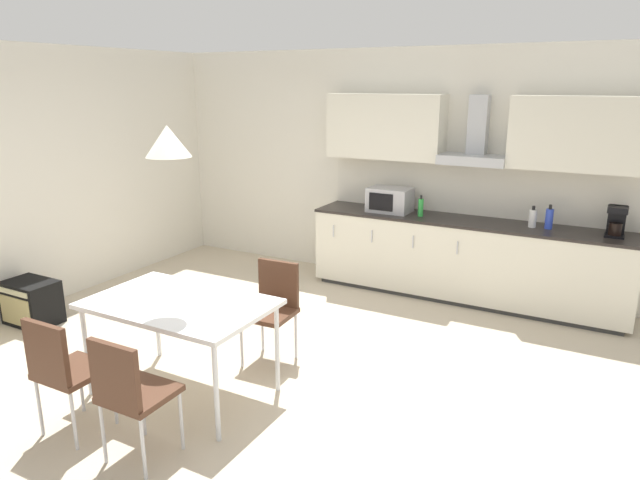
# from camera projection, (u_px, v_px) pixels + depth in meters

# --- Properties ---
(ground_plane) EXTENTS (8.63, 8.16, 0.02)m
(ground_plane) POSITION_uv_depth(u_px,v_px,m) (260.00, 367.00, 4.89)
(ground_plane) COLOR beige
(wall_back) EXTENTS (6.90, 0.10, 2.74)m
(wall_back) POSITION_uv_depth(u_px,v_px,m) (387.00, 166.00, 6.87)
(wall_back) COLOR silver
(wall_back) RESTS_ON ground_plane
(wall_left) EXTENTS (0.10, 6.52, 2.74)m
(wall_left) POSITION_uv_depth(u_px,v_px,m) (21.00, 181.00, 5.87)
(wall_left) COLOR silver
(wall_left) RESTS_ON ground_plane
(kitchen_counter) EXTENTS (3.44, 0.63, 0.90)m
(kitchen_counter) POSITION_uv_depth(u_px,v_px,m) (464.00, 259.00, 6.31)
(kitchen_counter) COLOR #333333
(kitchen_counter) RESTS_ON ground_plane
(backsplash_tile) EXTENTS (3.42, 0.02, 0.56)m
(backsplash_tile) POSITION_uv_depth(u_px,v_px,m) (475.00, 190.00, 6.37)
(backsplash_tile) COLOR silver
(backsplash_tile) RESTS_ON kitchen_counter
(upper_wall_cabinets) EXTENTS (3.42, 0.40, 0.73)m
(upper_wall_cabinets) POSITION_uv_depth(u_px,v_px,m) (476.00, 131.00, 6.06)
(upper_wall_cabinets) COLOR silver
(microwave) EXTENTS (0.48, 0.35, 0.28)m
(microwave) POSITION_uv_depth(u_px,v_px,m) (390.00, 200.00, 6.57)
(microwave) COLOR #ADADB2
(microwave) RESTS_ON kitchen_counter
(coffee_maker) EXTENTS (0.18, 0.19, 0.30)m
(coffee_maker) POSITION_uv_depth(u_px,v_px,m) (616.00, 221.00, 5.51)
(coffee_maker) COLOR black
(coffee_maker) RESTS_ON kitchen_counter
(bottle_white) EXTENTS (0.08, 0.08, 0.22)m
(bottle_white) POSITION_uv_depth(u_px,v_px,m) (533.00, 218.00, 5.87)
(bottle_white) COLOR white
(bottle_white) RESTS_ON kitchen_counter
(bottle_green) EXTENTS (0.06, 0.06, 0.24)m
(bottle_green) POSITION_uv_depth(u_px,v_px,m) (421.00, 207.00, 6.35)
(bottle_green) COLOR green
(bottle_green) RESTS_ON kitchen_counter
(bottle_blue) EXTENTS (0.08, 0.08, 0.25)m
(bottle_blue) POSITION_uv_depth(u_px,v_px,m) (549.00, 219.00, 5.80)
(bottle_blue) COLOR blue
(bottle_blue) RESTS_ON kitchen_counter
(dining_table) EXTENTS (1.37, 0.87, 0.76)m
(dining_table) POSITION_uv_depth(u_px,v_px,m) (179.00, 308.00, 4.28)
(dining_table) COLOR white
(dining_table) RESTS_ON ground_plane
(chair_far_right) EXTENTS (0.42, 0.42, 0.87)m
(chair_far_right) POSITION_uv_depth(u_px,v_px,m) (273.00, 302.00, 4.88)
(chair_far_right) COLOR #4C2D1E
(chair_far_right) RESTS_ON ground_plane
(chair_near_right) EXTENTS (0.40, 0.40, 0.87)m
(chair_near_right) POSITION_uv_depth(u_px,v_px,m) (129.00, 388.00, 3.50)
(chair_near_right) COLOR #4C2D1E
(chair_near_right) RESTS_ON ground_plane
(chair_near_left) EXTENTS (0.40, 0.40, 0.87)m
(chair_near_left) POSITION_uv_depth(u_px,v_px,m) (62.00, 365.00, 3.78)
(chair_near_left) COLOR #4C2D1E
(chair_near_left) RESTS_ON ground_plane
(guitar_amp) EXTENTS (0.52, 0.37, 0.44)m
(guitar_amp) POSITION_uv_depth(u_px,v_px,m) (32.00, 302.00, 5.71)
(guitar_amp) COLOR black
(guitar_amp) RESTS_ON ground_plane
(pendant_lamp) EXTENTS (0.32, 0.32, 0.22)m
(pendant_lamp) POSITION_uv_depth(u_px,v_px,m) (168.00, 141.00, 3.95)
(pendant_lamp) COLOR silver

